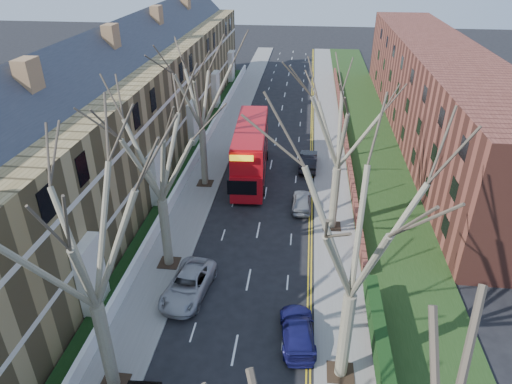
% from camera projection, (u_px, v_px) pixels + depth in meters
% --- Properties ---
extents(pavement_left, '(3.00, 102.00, 0.12)m').
position_uv_depth(pavement_left, '(223.00, 139.00, 51.81)').
color(pavement_left, slate).
rests_on(pavement_left, ground).
extents(pavement_right, '(3.00, 102.00, 0.12)m').
position_uv_depth(pavement_right, '(329.00, 144.00, 50.63)').
color(pavement_right, slate).
rests_on(pavement_right, ground).
extents(terrace_left, '(9.70, 78.00, 13.60)m').
position_uv_depth(terrace_left, '(126.00, 113.00, 42.97)').
color(terrace_left, olive).
rests_on(terrace_left, ground).
extents(flats_right, '(13.97, 54.00, 10.00)m').
position_uv_depth(flats_right, '(436.00, 93.00, 50.61)').
color(flats_right, brown).
rests_on(flats_right, ground).
extents(front_wall_left, '(0.30, 78.00, 1.00)m').
position_uv_depth(front_wall_left, '(192.00, 164.00, 44.74)').
color(front_wall_left, white).
rests_on(front_wall_left, ground).
extents(grass_verge_right, '(6.00, 102.00, 0.06)m').
position_uv_depth(grass_verge_right, '(371.00, 145.00, 50.15)').
color(grass_verge_right, '#1C3513').
rests_on(grass_verge_right, ground).
extents(tree_left_mid, '(10.50, 10.50, 14.71)m').
position_uv_depth(tree_left_mid, '(79.00, 228.00, 18.48)').
color(tree_left_mid, brown).
rests_on(tree_left_mid, ground).
extents(tree_left_far, '(10.15, 10.15, 14.22)m').
position_uv_depth(tree_left_far, '(155.00, 141.00, 27.34)').
color(tree_left_far, brown).
rests_on(tree_left_far, ground).
extents(tree_left_dist, '(10.50, 10.50, 14.71)m').
position_uv_depth(tree_left_dist, '(199.00, 82.00, 37.63)').
color(tree_left_dist, brown).
rests_on(tree_left_dist, ground).
extents(tree_right_mid, '(10.50, 10.50, 14.71)m').
position_uv_depth(tree_right_mid, '(360.00, 219.00, 19.10)').
color(tree_right_mid, brown).
rests_on(tree_right_mid, ground).
extents(tree_right_far, '(10.15, 10.15, 14.22)m').
position_uv_depth(tree_right_far, '(342.00, 115.00, 31.44)').
color(tree_right_far, brown).
rests_on(tree_right_far, ground).
extents(double_decker_bus, '(3.52, 12.20, 5.01)m').
position_uv_depth(double_decker_bus, '(251.00, 152.00, 42.65)').
color(double_decker_bus, '#A60B13').
rests_on(double_decker_bus, ground).
extents(car_left_far, '(3.04, 5.49, 1.46)m').
position_uv_depth(car_left_far, '(188.00, 285.00, 28.79)').
color(car_left_far, '#A5A4AA').
rests_on(car_left_far, ground).
extents(car_right_near, '(2.33, 4.72, 1.32)m').
position_uv_depth(car_right_near, '(298.00, 331.00, 25.50)').
color(car_right_near, navy).
rests_on(car_right_near, ground).
extents(car_right_mid, '(1.60, 3.96, 1.35)m').
position_uv_depth(car_right_mid, '(302.00, 201.00, 38.19)').
color(car_right_mid, gray).
rests_on(car_right_mid, ground).
extents(car_right_far, '(1.83, 4.86, 1.58)m').
position_uv_depth(car_right_far, '(308.00, 160.00, 45.01)').
color(car_right_far, black).
rests_on(car_right_far, ground).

